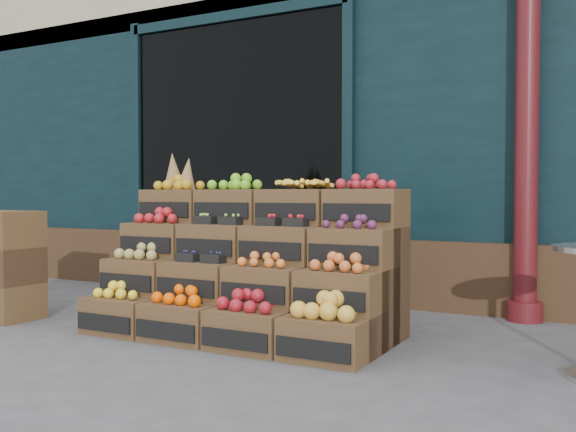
% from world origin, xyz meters
% --- Properties ---
extents(ground, '(60.00, 60.00, 0.00)m').
position_xyz_m(ground, '(0.00, 0.00, 0.00)').
color(ground, '#4E4E51').
rests_on(ground, ground).
extents(shop_facade, '(12.00, 6.24, 4.80)m').
position_xyz_m(shop_facade, '(0.00, 5.11, 2.40)').
color(shop_facade, black).
rests_on(shop_facade, ground).
extents(crate_display, '(2.14, 1.05, 1.34)m').
position_xyz_m(crate_display, '(-0.50, 0.66, 0.41)').
color(crate_display, '#4D351E').
rests_on(crate_display, ground).
extents(spare_crates, '(0.60, 0.43, 0.87)m').
position_xyz_m(spare_crates, '(-2.52, 0.17, 0.43)').
color(spare_crates, '#4D351E').
rests_on(spare_crates, ground).
extents(shopkeeper, '(0.90, 0.77, 2.09)m').
position_xyz_m(shopkeeper, '(-1.20, 2.96, 1.05)').
color(shopkeeper, '#1C6432').
rests_on(shopkeeper, ground).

